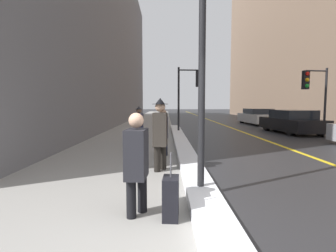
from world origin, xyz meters
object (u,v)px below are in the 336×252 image
parked_car_white (257,117)px  rolling_suitcase (171,198)px  pedestrian_in_fedora (139,123)px  parked_car_black (291,122)px  pedestrian_in_glasses (163,131)px  traffic_light_far (313,87)px  pedestrian_trailing (160,131)px  lamp_post (202,40)px  traffic_light_near (191,86)px  pedestrian_nearside (137,159)px

parked_car_white → rolling_suitcase: (-7.29, -17.37, -0.30)m
pedestrian_in_fedora → parked_car_black: bearing=121.2°
pedestrian_in_glasses → traffic_light_far: bearing=127.9°
pedestrian_trailing → traffic_light_far: bearing=136.2°
lamp_post → traffic_light_near: (0.78, 9.92, -0.08)m
pedestrian_in_fedora → pedestrian_in_glasses: bearing=25.9°
parked_car_black → parked_car_white: 6.31m
pedestrian_in_fedora → pedestrian_trailing: bearing=16.6°
pedestrian_in_glasses → parked_car_white: (7.44, 12.95, -0.20)m
pedestrian_in_fedora → parked_car_black: 9.15m
parked_car_white → pedestrian_in_fedora: bearing=138.9°
parked_car_white → parked_car_black: bearing=175.2°
rolling_suitcase → parked_car_white: bearing=161.4°
pedestrian_in_glasses → rolling_suitcase: size_ratio=1.53×
parked_car_white → rolling_suitcase: 18.85m
parked_car_white → pedestrian_trailing: bearing=150.8°
pedestrian_trailing → rolling_suitcase: pedestrian_trailing is taller
pedestrian_nearside → rolling_suitcase: bearing=78.7°
traffic_light_far → parked_car_black: size_ratio=0.76×
parked_car_black → parked_car_white: bearing=-6.8°
pedestrian_trailing → pedestrian_in_glasses: pedestrian_trailing is taller
parked_car_black → pedestrian_in_glasses: bearing=128.7°
lamp_post → pedestrian_nearside: lamp_post is taller
pedestrian_nearside → pedestrian_in_fedora: bearing=-170.3°
pedestrian_in_glasses → parked_car_black: bearing=137.1°
pedestrian_nearside → parked_car_white: (7.78, 17.24, -0.22)m
traffic_light_near → pedestrian_trailing: (-1.52, -8.23, -1.64)m
traffic_light_near → traffic_light_far: 6.04m
pedestrian_trailing → lamp_post: bearing=28.0°
pedestrian_nearside → pedestrian_trailing: (0.28, 2.53, 0.13)m
traffic_light_far → parked_car_white: (0.15, 8.08, -1.83)m
traffic_light_far → pedestrian_in_glasses: (-7.29, -4.87, -1.63)m
lamp_post → pedestrian_nearside: size_ratio=2.98×
pedestrian_in_glasses → pedestrian_in_fedora: size_ratio=0.94×
traffic_light_near → traffic_light_far: bearing=-19.1°
traffic_light_far → pedestrian_in_fedora: bearing=9.5°
pedestrian_trailing → pedestrian_in_glasses: (0.05, 1.75, -0.16)m
lamp_post → pedestrian_trailing: lamp_post is taller
traffic_light_far → pedestrian_in_fedora: traffic_light_far is taller
pedestrian_in_glasses → pedestrian_in_fedora: (-0.99, 2.48, 0.04)m
pedestrian_nearside → parked_car_black: pedestrian_nearside is taller
traffic_light_near → pedestrian_trailing: bearing=-104.2°
lamp_post → rolling_suitcase: 2.63m
rolling_suitcase → pedestrian_trailing: bearing=-171.5°
pedestrian_trailing → parked_car_white: bearing=157.2°
pedestrian_in_glasses → rolling_suitcase: 4.45m
parked_car_white → traffic_light_far: bearing=176.7°
pedestrian_in_glasses → rolling_suitcase: (0.15, -4.42, -0.50)m
pedestrian_nearside → pedestrian_trailing: pedestrian_trailing is taller
pedestrian_trailing → pedestrian_in_fedora: 4.34m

